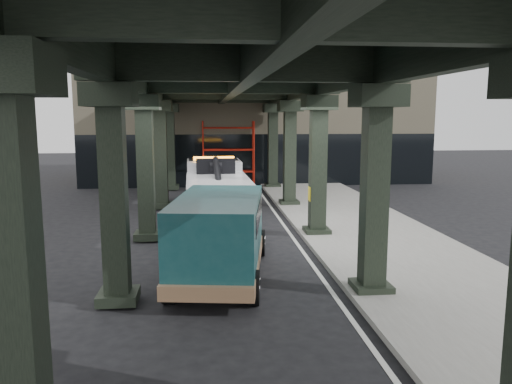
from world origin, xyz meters
TOP-DOWN VIEW (x-y plane):
  - ground at (0.00, 0.00)m, footprint 90.00×90.00m
  - sidewalk at (4.50, 2.00)m, footprint 5.00×40.00m
  - lane_stripe at (1.70, 2.00)m, footprint 0.12×38.00m
  - viaduct at (-0.40, 2.00)m, footprint 7.40×32.00m
  - building at (2.00, 20.00)m, footprint 22.00×10.00m
  - scaffolding at (0.00, 14.64)m, footprint 3.08×0.88m
  - tow_truck at (-0.95, 4.58)m, footprint 2.68×8.30m
  - towed_van at (-1.00, -2.46)m, footprint 2.92×5.83m

SIDE VIEW (x-z plane):
  - ground at x=0.00m, z-range 0.00..0.00m
  - lane_stripe at x=1.70m, z-range 0.00..0.01m
  - sidewalk at x=4.50m, z-range 0.00..0.15m
  - towed_van at x=-1.00m, z-range 0.09..2.35m
  - tow_truck at x=-0.95m, z-range -0.03..2.66m
  - scaffolding at x=0.00m, z-range 0.11..4.11m
  - building at x=2.00m, z-range 0.00..8.00m
  - viaduct at x=-0.40m, z-range 2.26..8.66m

